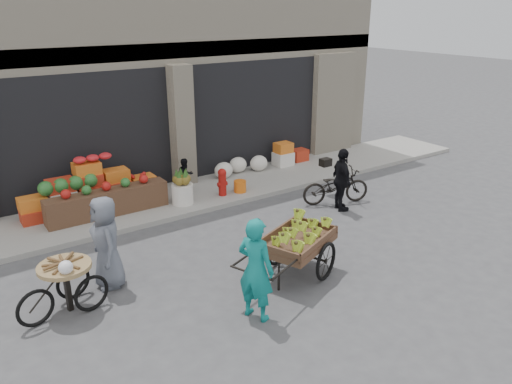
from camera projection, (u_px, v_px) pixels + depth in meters
ground at (299, 257)px, 9.89m from camera, size 80.00×80.00×0.00m
sidewalk at (200, 194)px, 13.04m from camera, size 18.00×2.20×0.12m
building at (133, 52)px, 14.91m from camera, size 14.00×6.45×7.00m
fruit_display at (100, 187)px, 11.72m from camera, size 3.10×1.12×1.24m
pineapple_bin at (183, 194)px, 12.15m from camera, size 0.52×0.52×0.50m
fire_hydrant at (222, 181)px, 12.64m from camera, size 0.22×0.22×0.71m
orange_bucket at (240, 186)px, 12.95m from camera, size 0.32×0.32×0.30m
right_bay_goods at (268, 159)px, 14.76m from camera, size 3.35×0.60×0.70m
seated_person at (186, 176)px, 12.75m from camera, size 0.51×0.43×0.93m
banana_cart at (296, 240)px, 8.94m from camera, size 2.61×1.78×1.02m
vendor_woman at (256, 269)px, 7.70m from camera, size 0.62×0.74×1.72m
tricycle_cart at (66, 280)px, 7.97m from camera, size 1.46×1.03×0.95m
vendor_grey at (106, 242)px, 8.62m from camera, size 0.59×0.85×1.67m
bicycle at (336, 186)px, 12.43m from camera, size 1.82×1.16×0.90m
cyclist at (342, 180)px, 11.90m from camera, size 0.67×0.98×1.54m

